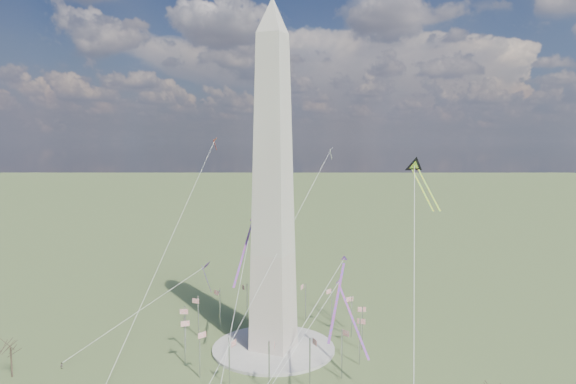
% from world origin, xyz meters
% --- Properties ---
extents(ground, '(2000.00, 2000.00, 0.00)m').
position_xyz_m(ground, '(0.00, 0.00, 0.00)').
color(ground, '#4B5B2D').
rests_on(ground, ground).
extents(plaza, '(36.00, 36.00, 0.80)m').
position_xyz_m(plaza, '(0.00, 0.00, 0.40)').
color(plaza, '#B1ADA2').
rests_on(plaza, ground).
extents(washington_monument, '(15.56, 15.56, 100.00)m').
position_xyz_m(washington_monument, '(0.00, 0.00, 47.95)').
color(washington_monument, beige).
rests_on(washington_monument, plaza).
extents(flagpole_ring, '(54.40, 54.40, 13.00)m').
position_xyz_m(flagpole_ring, '(-0.00, -0.00, 7.27)').
color(flagpole_ring, '#BBBDC2').
rests_on(flagpole_ring, ground).
extents(tree_far, '(6.76, 6.76, 11.84)m').
position_xyz_m(tree_far, '(-55.18, -42.90, 8.43)').
color(tree_far, '#4E3A2F').
rests_on(tree_far, ground).
extents(person_west, '(0.87, 0.70, 1.71)m').
position_xyz_m(person_west, '(-47.16, -34.16, 0.85)').
color(person_west, gray).
rests_on(person_west, ground).
extents(kite_delta_black, '(12.33, 16.15, 13.83)m').
position_xyz_m(kite_delta_black, '(37.54, 15.19, 53.32)').
color(kite_delta_black, black).
rests_on(kite_delta_black, ground).
extents(kite_diamond_purple, '(1.98, 3.21, 10.19)m').
position_xyz_m(kite_diamond_purple, '(-23.79, 1.67, 21.55)').
color(kite_diamond_purple, '#4B1B7B').
rests_on(kite_diamond_purple, ground).
extents(kite_streamer_left, '(4.46, 22.06, 15.19)m').
position_xyz_m(kite_streamer_left, '(24.84, -15.39, 26.03)').
color(kite_streamer_left, '#E14923').
rests_on(kite_streamer_left, ground).
extents(kite_streamer_mid, '(6.98, 22.68, 15.84)m').
position_xyz_m(kite_streamer_mid, '(-7.62, -2.06, 32.04)').
color(kite_streamer_mid, '#E14923').
rests_on(kite_streamer_mid, ground).
extents(kite_streamer_right, '(14.43, 17.83, 14.89)m').
position_xyz_m(kite_streamer_right, '(23.32, -2.10, 16.34)').
color(kite_streamer_right, '#E14923').
rests_on(kite_streamer_right, ground).
extents(kite_small_red, '(1.26, 1.97, 4.80)m').
position_xyz_m(kite_small_red, '(-42.52, 38.66, 61.16)').
color(kite_small_red, red).
rests_on(kite_small_red, ground).
extents(kite_small_white, '(1.34, 1.74, 4.49)m').
position_xyz_m(kite_small_white, '(4.42, 38.62, 57.85)').
color(kite_small_white, silver).
rests_on(kite_small_white, ground).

